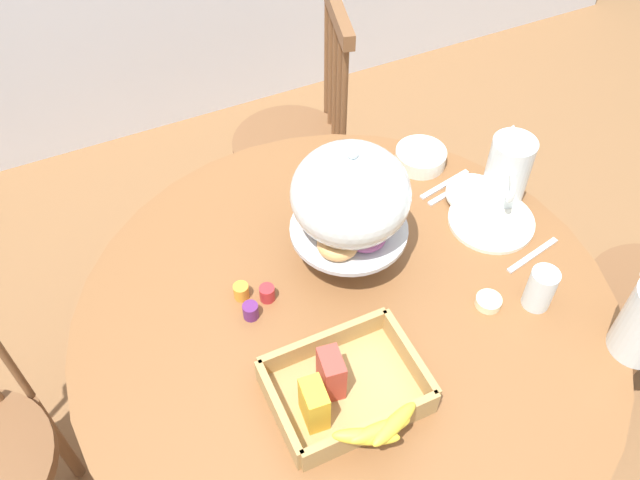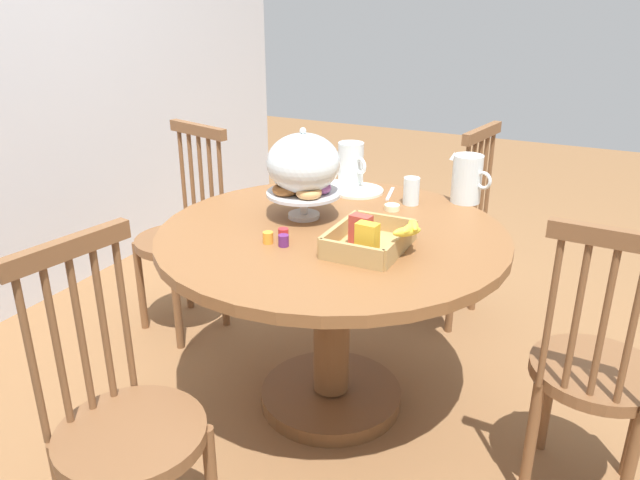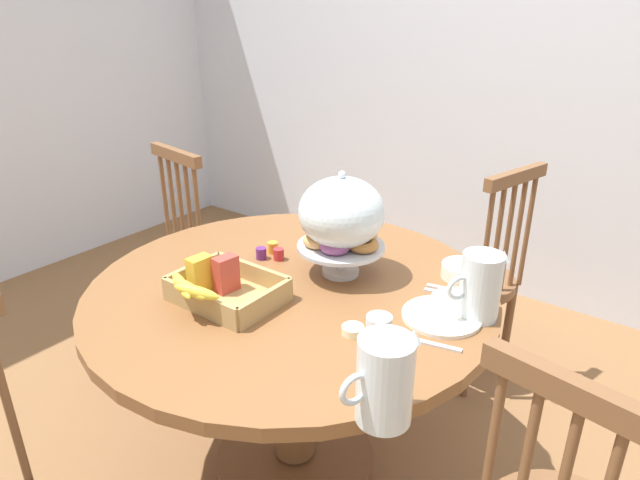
% 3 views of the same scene
% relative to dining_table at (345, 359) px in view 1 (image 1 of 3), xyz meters
% --- Properties ---
extents(ground_plane, '(10.00, 10.00, 0.00)m').
position_rel_dining_table_xyz_m(ground_plane, '(0.08, -0.05, -0.54)').
color(ground_plane, brown).
extents(dining_table, '(1.26, 1.26, 0.74)m').
position_rel_dining_table_xyz_m(dining_table, '(0.00, 0.00, 0.00)').
color(dining_table, brown).
rests_on(dining_table, ground_plane).
extents(windsor_chair_far_side, '(0.42, 0.42, 0.97)m').
position_rel_dining_table_xyz_m(windsor_chair_far_side, '(0.26, 0.90, -0.09)').
color(windsor_chair_far_side, brown).
rests_on(windsor_chair_far_side, ground_plane).
extents(pastry_stand_with_dome, '(0.28, 0.28, 0.34)m').
position_rel_dining_table_xyz_m(pastry_stand_with_dome, '(0.08, 0.16, 0.40)').
color(pastry_stand_with_dome, silver).
rests_on(pastry_stand_with_dome, dining_table).
extents(milk_pitcher, '(0.12, 0.18, 0.19)m').
position_rel_dining_table_xyz_m(milk_pitcher, '(0.53, 0.16, 0.29)').
color(milk_pitcher, silver).
rests_on(milk_pitcher, dining_table).
extents(cereal_basket, '(0.32, 0.30, 0.12)m').
position_rel_dining_table_xyz_m(cereal_basket, '(-0.11, -0.20, 0.24)').
color(cereal_basket, tan).
rests_on(cereal_basket, dining_table).
extents(china_plate_large, '(0.22, 0.22, 0.01)m').
position_rel_dining_table_xyz_m(china_plate_large, '(0.46, 0.10, 0.21)').
color(china_plate_large, white).
rests_on(china_plate_large, dining_table).
extents(china_plate_small, '(0.15, 0.15, 0.01)m').
position_rel_dining_table_xyz_m(china_plate_small, '(0.47, 0.19, 0.22)').
color(china_plate_small, white).
rests_on(china_plate_small, china_plate_large).
extents(cereal_bowl, '(0.14, 0.14, 0.04)m').
position_rel_dining_table_xyz_m(cereal_bowl, '(0.41, 0.37, 0.22)').
color(cereal_bowl, white).
rests_on(cereal_bowl, dining_table).
extents(drinking_glass, '(0.06, 0.06, 0.11)m').
position_rel_dining_table_xyz_m(drinking_glass, '(0.41, -0.16, 0.26)').
color(drinking_glass, silver).
rests_on(drinking_glass, dining_table).
extents(butter_dish, '(0.06, 0.06, 0.02)m').
position_rel_dining_table_xyz_m(butter_dish, '(0.31, -0.11, 0.21)').
color(butter_dish, beige).
rests_on(butter_dish, dining_table).
extents(jam_jar_strawberry, '(0.04, 0.04, 0.04)m').
position_rel_dining_table_xyz_m(jam_jar_strawberry, '(-0.15, 0.12, 0.22)').
color(jam_jar_strawberry, '#B7282D').
rests_on(jam_jar_strawberry, dining_table).
extents(jam_jar_apricot, '(0.04, 0.04, 0.04)m').
position_rel_dining_table_xyz_m(jam_jar_apricot, '(-0.20, 0.15, 0.22)').
color(jam_jar_apricot, orange).
rests_on(jam_jar_apricot, dining_table).
extents(jam_jar_grape, '(0.04, 0.04, 0.04)m').
position_rel_dining_table_xyz_m(jam_jar_grape, '(-0.20, 0.09, 0.22)').
color(jam_jar_grape, '#5B2366').
rests_on(jam_jar_grape, dining_table).
extents(table_knife, '(0.17, 0.05, 0.01)m').
position_rel_dining_table_xyz_m(table_knife, '(0.43, 0.23, 0.20)').
color(table_knife, silver).
rests_on(table_knife, dining_table).
extents(dinner_fork, '(0.17, 0.05, 0.01)m').
position_rel_dining_table_xyz_m(dinner_fork, '(0.42, 0.26, 0.20)').
color(dinner_fork, silver).
rests_on(dinner_fork, dining_table).
extents(soup_spoon, '(0.17, 0.05, 0.01)m').
position_rel_dining_table_xyz_m(soup_spoon, '(0.49, -0.04, 0.20)').
color(soup_spoon, silver).
rests_on(soup_spoon, dining_table).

